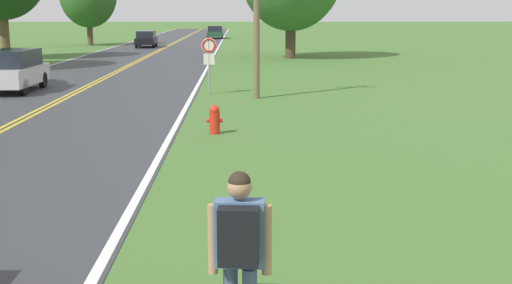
% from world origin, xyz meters
% --- Properties ---
extents(hitchhiker_person, '(0.62, 0.46, 1.82)m').
position_xyz_m(hitchhiker_person, '(6.73, 3.77, 1.12)').
color(hitchhiker_person, '#475175').
rests_on(hitchhiker_person, ground).
extents(fire_hydrant, '(0.45, 0.29, 0.79)m').
position_xyz_m(fire_hydrant, '(6.07, 15.26, 0.40)').
color(fire_hydrant, red).
rests_on(fire_hydrant, ground).
extents(traffic_sign, '(0.60, 0.10, 2.26)m').
position_xyz_m(traffic_sign, '(5.55, 23.79, 1.69)').
color(traffic_sign, gray).
rests_on(traffic_sign, ground).
extents(utility_pole_midground, '(1.80, 0.24, 7.00)m').
position_xyz_m(utility_pole_midground, '(7.42, 22.48, 3.65)').
color(utility_pole_midground, brown).
rests_on(utility_pole_midground, ground).
extents(car_silver_suv_mid_near, '(1.83, 4.24, 1.74)m').
position_xyz_m(car_silver_suv_mid_near, '(-2.64, 24.89, 0.91)').
color(car_silver_suv_mid_near, black).
rests_on(car_silver_suv_mid_near, ground).
extents(car_black_van_mid_far, '(1.93, 4.60, 1.51)m').
position_xyz_m(car_black_van_mid_far, '(-1.78, 58.08, 0.82)').
color(car_black_van_mid_far, black).
rests_on(car_black_van_mid_far, ground).
extents(car_dark_green_sedan_receding, '(2.09, 4.42, 1.52)m').
position_xyz_m(car_dark_green_sedan_receding, '(3.89, 77.25, 0.77)').
color(car_dark_green_sedan_receding, black).
rests_on(car_dark_green_sedan_receding, ground).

